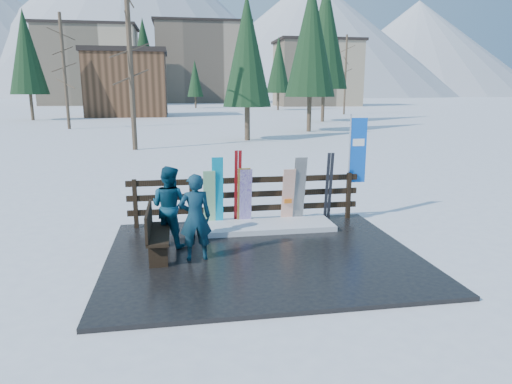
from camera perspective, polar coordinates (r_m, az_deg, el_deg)
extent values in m
plane|color=white|center=(9.13, 0.78, -8.11)|extent=(700.00, 700.00, 0.00)
cube|color=black|center=(9.11, 0.78, -7.88)|extent=(6.00, 5.00, 0.08)
cube|color=black|center=(10.96, -14.84, -1.44)|extent=(0.10, 0.10, 1.15)
cube|color=black|center=(10.91, -8.04, -1.20)|extent=(0.10, 0.10, 1.15)
cube|color=black|center=(11.02, -1.26, -0.94)|extent=(0.10, 0.10, 1.15)
cube|color=black|center=(11.27, 5.29, -0.68)|extent=(0.10, 0.10, 1.15)
cube|color=black|center=(11.67, 11.47, -0.43)|extent=(0.10, 0.10, 1.15)
cube|color=black|center=(11.07, -1.26, -2.08)|extent=(5.60, 0.05, 0.14)
cube|color=black|center=(10.99, -1.27, -0.31)|extent=(5.60, 0.05, 0.14)
cube|color=black|center=(10.92, -1.28, 1.48)|extent=(5.60, 0.05, 0.14)
cube|color=white|center=(10.66, 1.71, -4.28)|extent=(2.96, 1.00, 0.12)
cube|color=black|center=(9.01, -12.04, -5.12)|extent=(0.40, 1.50, 0.06)
cube|color=black|center=(8.51, -12.13, -7.77)|extent=(0.34, 0.06, 0.45)
cube|color=black|center=(9.65, -11.85, -5.33)|extent=(0.34, 0.06, 0.45)
cube|color=black|center=(8.94, -13.27, -3.50)|extent=(0.05, 1.50, 0.50)
cube|color=#049BC2|center=(10.67, -4.82, -0.01)|extent=(0.26, 0.24, 1.67)
cube|color=white|center=(10.69, -5.85, -0.86)|extent=(0.28, 0.25, 1.36)
cube|color=yellow|center=(10.76, -1.54, -0.58)|extent=(0.30, 0.26, 1.40)
cube|color=silver|center=(10.77, -1.31, -0.65)|extent=(0.29, 0.26, 1.37)
cube|color=black|center=(11.00, 5.38, 0.26)|extent=(0.30, 0.35, 1.63)
cube|color=white|center=(10.97, 4.02, -0.50)|extent=(0.29, 0.32, 1.35)
cube|color=maroon|center=(10.77, -2.54, 0.53)|extent=(0.07, 0.33, 1.81)
cube|color=maroon|center=(10.78, -2.06, 0.55)|extent=(0.08, 0.33, 1.81)
cube|color=black|center=(11.27, 8.85, 0.64)|extent=(0.08, 0.21, 1.70)
cube|color=black|center=(11.29, 9.29, 0.65)|extent=(0.08, 0.21, 1.70)
cylinder|color=silver|center=(11.58, 11.54, 3.12)|extent=(0.04, 0.04, 2.60)
cube|color=blue|center=(11.60, 12.64, 5.09)|extent=(0.42, 0.02, 1.60)
imported|color=#10414B|center=(8.60, -7.60, -3.16)|extent=(0.63, 0.44, 1.66)
imported|color=#0D3A52|center=(9.49, -10.77, -1.76)|extent=(1.02, 0.97, 1.66)
cube|color=tan|center=(120.30, -20.03, 14.48)|extent=(22.00, 14.00, 18.00)
cube|color=black|center=(121.10, -20.37, 18.86)|extent=(23.10, 14.70, 0.60)
cube|color=gray|center=(138.83, -6.70, 15.58)|extent=(26.00, 16.00, 22.00)
cube|color=black|center=(139.92, -6.83, 20.20)|extent=(27.30, 16.80, 0.60)
cube|color=tan|center=(108.18, 7.61, 14.35)|extent=(18.00, 12.00, 14.00)
cube|color=black|center=(108.68, 7.73, 18.19)|extent=(18.90, 12.60, 0.60)
cube|color=brown|center=(63.74, -15.80, 12.70)|extent=(10.00, 8.00, 8.00)
cube|color=black|center=(63.94, -16.03, 16.55)|extent=(10.50, 8.40, 0.60)
cylinder|color=#382B1E|center=(26.58, -15.47, 15.85)|extent=(0.28, 0.28, 9.97)
cone|color=black|center=(30.77, -1.12, 14.78)|extent=(3.21, 3.21, 8.93)
cone|color=black|center=(37.98, 6.82, 15.97)|extent=(4.03, 4.03, 11.20)
cylinder|color=#382B1E|center=(43.48, -22.82, 13.66)|extent=(0.28, 0.28, 9.69)
cone|color=black|center=(50.98, 8.55, 16.53)|extent=(5.01, 5.01, 13.92)
cone|color=black|center=(58.81, -26.64, 13.69)|extent=(4.17, 4.17, 11.59)
cylinder|color=#382B1E|center=(67.67, 11.12, 14.14)|extent=(0.28, 0.28, 10.96)
cone|color=black|center=(68.62, -13.76, 14.69)|extent=(4.54, 4.54, 12.62)
cone|color=black|center=(82.34, 2.81, 14.34)|extent=(4.29, 4.29, 11.91)
cone|color=black|center=(93.48, -7.61, 13.07)|extent=(3.17, 3.17, 8.81)
cone|color=white|center=(354.15, -15.12, 21.27)|extent=(260.00, 260.00, 120.00)
cone|color=white|center=(333.34, 6.77, 18.70)|extent=(200.00, 200.00, 80.00)
cone|color=white|center=(385.34, 19.39, 16.50)|extent=(180.00, 180.00, 70.00)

